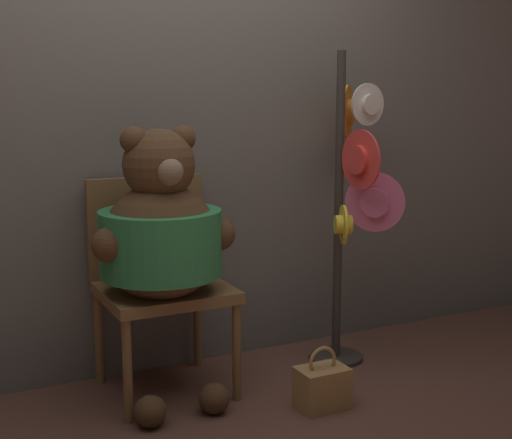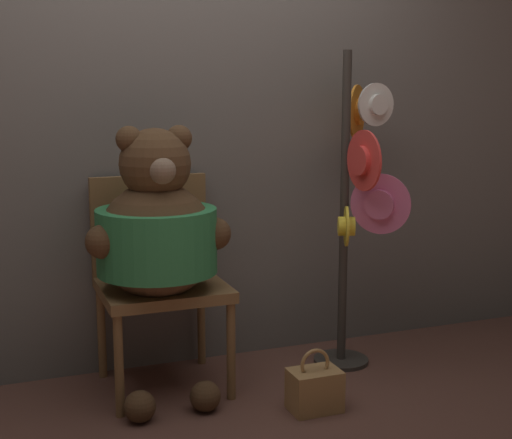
% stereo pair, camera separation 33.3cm
% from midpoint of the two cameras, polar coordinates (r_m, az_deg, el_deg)
% --- Properties ---
extents(ground_plane, '(14.00, 14.00, 0.00)m').
position_cam_midpoint_polar(ground_plane, '(3.18, -6.46, -15.39)').
color(ground_plane, brown).
extents(wall_back, '(8.00, 0.10, 2.59)m').
position_cam_midpoint_polar(wall_back, '(3.53, -10.81, 8.77)').
color(wall_back, '#66605B').
rests_on(wall_back, ground_plane).
extents(chair, '(0.56, 0.53, 0.98)m').
position_cam_midpoint_polar(chair, '(3.35, -10.70, -4.30)').
color(chair, brown).
rests_on(chair, ground_plane).
extents(teddy_bear, '(0.64, 0.57, 1.23)m').
position_cam_midpoint_polar(teddy_bear, '(3.13, -10.64, -1.28)').
color(teddy_bear, '#4C331E').
rests_on(teddy_bear, ground_plane).
extents(hat_display_rack, '(0.42, 0.55, 1.57)m').
position_cam_midpoint_polar(hat_display_rack, '(3.56, 5.12, 1.87)').
color(hat_display_rack, '#332D28').
rests_on(hat_display_rack, ground_plane).
extents(handbag_on_ground, '(0.22, 0.15, 0.28)m').
position_cam_midpoint_polar(handbag_on_ground, '(3.20, 2.28, -13.26)').
color(handbag_on_ground, '#A87A47').
rests_on(handbag_on_ground, ground_plane).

